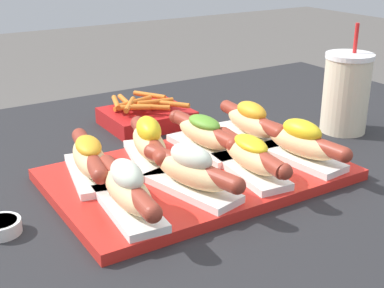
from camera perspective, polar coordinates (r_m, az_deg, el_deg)
The scene contains 12 objects.
serving_tray at distance 0.91m, azimuth 0.67°, elevation -3.26°, with size 0.49×0.31×0.02m.
hot_dog_0 at distance 0.76m, azimuth -6.90°, elevation -4.83°, with size 0.07×0.21×0.08m.
hot_dog_1 at distance 0.82m, azimuth -0.08°, elevation -2.88°, with size 0.10×0.20×0.08m.
hot_dog_2 at distance 0.88m, azimuth 6.24°, elevation -1.28°, with size 0.08×0.21×0.07m.
hot_dog_3 at distance 0.95m, azimuth 11.56°, elevation 0.16°, with size 0.08×0.21×0.08m.
hot_dog_4 at distance 0.88m, azimuth -10.90°, elevation -1.50°, with size 0.09×0.20×0.07m.
hot_dog_5 at distance 0.93m, azimuth -4.61°, elevation 0.19°, with size 0.10×0.20×0.08m.
hot_dog_6 at distance 0.97m, azimuth 1.17°, elevation 1.06°, with size 0.07×0.21×0.07m.
hot_dog_7 at distance 1.04m, azimuth 6.32°, elevation 2.34°, with size 0.07×0.21×0.07m.
sauce_bowl at distance 0.80m, azimuth -19.72°, elevation -8.25°, with size 0.06×0.06×0.02m.
drink_cup at distance 1.16m, azimuth 16.18°, elevation 5.24°, with size 0.10×0.10×0.23m.
fries_basket at distance 1.17m, azimuth -4.98°, elevation 3.00°, with size 0.18×0.16×0.06m.
Camera 1 is at (-0.50, -0.74, 1.11)m, focal length 50.00 mm.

